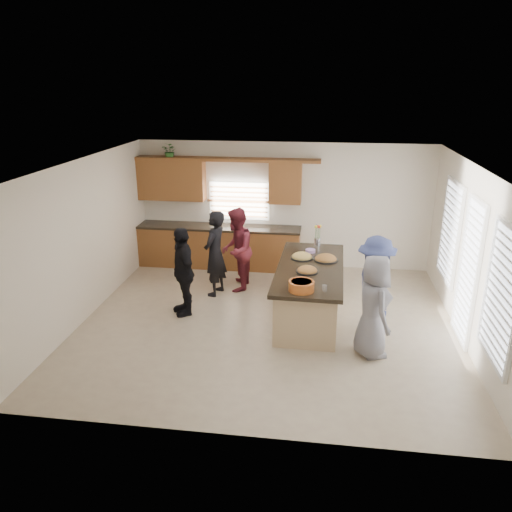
# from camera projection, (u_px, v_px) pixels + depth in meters

# --- Properties ---
(floor) EXTENTS (6.50, 6.50, 0.00)m
(floor) POSITION_uv_depth(u_px,v_px,m) (268.00, 322.00, 8.83)
(floor) COLOR #BFAD8E
(floor) RESTS_ON ground
(room_shell) EXTENTS (6.52, 6.02, 2.81)m
(room_shell) POSITION_uv_depth(u_px,v_px,m) (268.00, 219.00, 8.19)
(room_shell) COLOR silver
(room_shell) RESTS_ON ground
(back_cabinetry) EXTENTS (4.08, 0.66, 2.46)m
(back_cabinetry) POSITION_uv_depth(u_px,v_px,m) (217.00, 227.00, 11.26)
(back_cabinetry) COLOR brown
(back_cabinetry) RESTS_ON ground
(right_wall_glazing) EXTENTS (0.06, 4.00, 2.25)m
(right_wall_glazing) POSITION_uv_depth(u_px,v_px,m) (470.00, 263.00, 7.84)
(right_wall_glazing) COLOR white
(right_wall_glazing) RESTS_ON ground
(island) EXTENTS (1.22, 2.73, 0.95)m
(island) POSITION_uv_depth(u_px,v_px,m) (309.00, 293.00, 8.95)
(island) COLOR tan
(island) RESTS_ON ground
(platter_front) EXTENTS (0.38, 0.38, 0.15)m
(platter_front) POSITION_uv_depth(u_px,v_px,m) (307.00, 271.00, 8.52)
(platter_front) COLOR black
(platter_front) RESTS_ON island
(platter_mid) EXTENTS (0.44, 0.44, 0.18)m
(platter_mid) POSITION_uv_depth(u_px,v_px,m) (326.00, 259.00, 9.07)
(platter_mid) COLOR black
(platter_mid) RESTS_ON island
(platter_back) EXTENTS (0.41, 0.41, 0.17)m
(platter_back) POSITION_uv_depth(u_px,v_px,m) (302.00, 257.00, 9.18)
(platter_back) COLOR black
(platter_back) RESTS_ON island
(salad_bowl) EXTENTS (0.40, 0.40, 0.16)m
(salad_bowl) POSITION_uv_depth(u_px,v_px,m) (301.00, 285.00, 7.76)
(salad_bowl) COLOR #CB6225
(salad_bowl) RESTS_ON island
(clear_cup) EXTENTS (0.08, 0.08, 0.10)m
(clear_cup) POSITION_uv_depth(u_px,v_px,m) (325.00, 288.00, 7.74)
(clear_cup) COLOR white
(clear_cup) RESTS_ON island
(plate_stack) EXTENTS (0.19, 0.19, 0.06)m
(plate_stack) POSITION_uv_depth(u_px,v_px,m) (310.00, 251.00, 9.51)
(plate_stack) COLOR #CB9BE1
(plate_stack) RESTS_ON island
(flower_vase) EXTENTS (0.14, 0.14, 0.41)m
(flower_vase) POSITION_uv_depth(u_px,v_px,m) (318.00, 235.00, 9.86)
(flower_vase) COLOR silver
(flower_vase) RESTS_ON island
(potted_plant) EXTENTS (0.41, 0.39, 0.36)m
(potted_plant) POSITION_uv_depth(u_px,v_px,m) (170.00, 151.00, 10.92)
(potted_plant) COLOR #30692A
(potted_plant) RESTS_ON back_cabinetry
(woman_left_back) EXTENTS (0.55, 0.70, 1.71)m
(woman_left_back) POSITION_uv_depth(u_px,v_px,m) (215.00, 253.00, 9.74)
(woman_left_back) COLOR black
(woman_left_back) RESTS_ON ground
(woman_left_mid) EXTENTS (0.65, 0.83, 1.69)m
(woman_left_mid) POSITION_uv_depth(u_px,v_px,m) (236.00, 250.00, 9.98)
(woman_left_mid) COLOR maroon
(woman_left_mid) RESTS_ON ground
(woman_left_front) EXTENTS (0.82, 1.03, 1.64)m
(woman_left_front) POSITION_uv_depth(u_px,v_px,m) (183.00, 271.00, 8.94)
(woman_left_front) COLOR black
(woman_left_front) RESTS_ON ground
(woman_right_back) EXTENTS (0.79, 1.18, 1.70)m
(woman_right_back) POSITION_uv_depth(u_px,v_px,m) (375.00, 286.00, 8.20)
(woman_right_back) COLOR navy
(woman_right_back) RESTS_ON ground
(woman_right_front) EXTENTS (0.73, 0.92, 1.63)m
(woman_right_front) POSITION_uv_depth(u_px,v_px,m) (373.00, 306.00, 7.56)
(woman_right_front) COLOR slate
(woman_right_front) RESTS_ON ground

